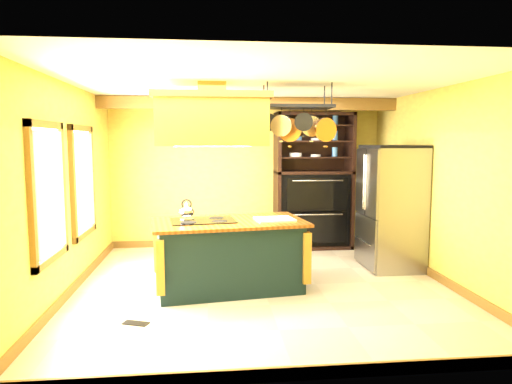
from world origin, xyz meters
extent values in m
plane|color=beige|center=(0.00, 0.00, 0.00)|extent=(5.00, 5.00, 0.00)
plane|color=white|center=(0.00, 0.00, 2.70)|extent=(5.00, 5.00, 0.00)
cube|color=#E2CD52|center=(0.00, 2.50, 1.35)|extent=(5.00, 0.02, 2.70)
cube|color=#E2CD52|center=(0.00, -2.50, 1.35)|extent=(5.00, 0.02, 2.70)
cube|color=#E2CD52|center=(-2.50, 0.00, 1.35)|extent=(0.02, 5.00, 2.70)
cube|color=#E2CD52|center=(2.50, 0.00, 1.35)|extent=(0.02, 5.00, 2.70)
cube|color=olive|center=(0.00, 1.70, 2.59)|extent=(5.00, 0.15, 0.20)
cube|color=olive|center=(-2.47, -0.80, 1.40)|extent=(0.06, 1.06, 1.56)
cube|color=white|center=(-2.44, -0.80, 1.40)|extent=(0.02, 0.85, 1.34)
cube|color=olive|center=(-2.47, 0.60, 1.40)|extent=(0.06, 1.06, 1.56)
cube|color=white|center=(-2.44, 0.60, 1.40)|extent=(0.02, 0.85, 1.34)
cube|color=black|center=(-0.46, -0.06, 0.44)|extent=(1.94, 1.23, 0.88)
cube|color=brown|center=(-0.46, -0.06, 0.90)|extent=(2.12, 1.37, 0.04)
cube|color=black|center=(-0.79, -0.05, 0.93)|extent=(0.90, 0.68, 0.01)
ellipsoid|color=silver|center=(-1.01, 0.05, 1.03)|extent=(0.20, 0.20, 0.16)
cube|color=white|center=(0.15, -0.06, 0.93)|extent=(0.54, 0.45, 0.02)
cube|color=#C08330|center=(-0.66, -0.06, 2.19)|extent=(1.39, 0.75, 0.59)
cube|color=olive|center=(-0.66, -0.06, 2.53)|extent=(1.47, 0.83, 0.08)
cube|color=#C08330|center=(-0.66, -0.06, 2.59)|extent=(0.35, 0.35, 0.21)
cube|color=black|center=(0.44, -0.06, 2.41)|extent=(0.92, 0.46, 0.04)
cylinder|color=black|center=(0.03, -0.24, 2.55)|extent=(0.02, 0.02, 0.29)
cylinder|color=black|center=(0.85, 0.12, 2.55)|extent=(0.02, 0.02, 0.29)
cylinder|color=black|center=(0.08, 0.03, 2.21)|extent=(0.24, 0.04, 0.24)
cylinder|color=silver|center=(0.22, -0.15, 2.16)|extent=(0.27, 0.04, 0.27)
cylinder|color=#C67A31|center=(0.37, 0.03, 2.11)|extent=(0.31, 0.04, 0.31)
cylinder|color=black|center=(0.52, -0.15, 2.21)|extent=(0.24, 0.04, 0.24)
cylinder|color=silver|center=(0.66, 0.03, 2.16)|extent=(0.27, 0.04, 0.27)
cylinder|color=#C67A31|center=(0.81, -0.15, 2.11)|extent=(0.31, 0.04, 0.31)
cube|color=gray|center=(2.09, 0.72, 0.93)|extent=(0.78, 0.95, 1.86)
cube|color=gray|center=(1.69, 0.48, 1.34)|extent=(0.03, 0.46, 1.01)
cube|color=gray|center=(1.69, 0.96, 1.34)|extent=(0.03, 0.46, 1.01)
cube|color=gray|center=(1.69, 0.72, 0.43)|extent=(0.03, 0.91, 0.78)
cube|color=black|center=(2.09, 0.72, 0.03)|extent=(0.74, 0.90, 0.06)
cube|color=black|center=(1.20, 2.45, 1.24)|extent=(1.40, 0.06, 2.48)
cube|color=black|center=(0.53, 2.18, 1.24)|extent=(0.06, 0.59, 2.48)
cube|color=black|center=(1.87, 2.18, 1.24)|extent=(0.06, 0.59, 2.48)
cube|color=black|center=(1.20, 2.18, 1.40)|extent=(1.40, 0.59, 0.05)
cube|color=black|center=(1.20, 2.21, 0.73)|extent=(1.28, 0.49, 1.34)
cube|color=black|center=(1.20, 1.87, 1.02)|extent=(1.09, 0.04, 0.59)
cube|color=black|center=(1.20, 1.87, 0.43)|extent=(1.09, 0.04, 0.54)
cube|color=black|center=(1.20, 2.18, 1.67)|extent=(1.28, 0.53, 0.02)
cube|color=black|center=(1.20, 2.18, 1.96)|extent=(1.28, 0.53, 0.02)
cube|color=black|center=(1.20, 2.18, 2.24)|extent=(1.28, 0.53, 0.03)
cylinder|color=white|center=(0.86, 2.13, 1.72)|extent=(0.22, 0.22, 0.07)
cylinder|color=#4781C7|center=(1.58, 2.13, 2.06)|extent=(0.10, 0.10, 0.17)
cube|color=black|center=(-1.51, -1.15, 0.01)|extent=(0.30, 0.21, 0.01)
camera|label=1|loc=(-0.71, -5.99, 1.95)|focal=32.00mm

